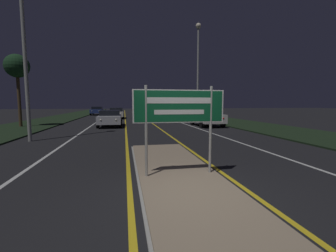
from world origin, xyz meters
The scene contains 21 objects.
ground_plane centered at (0.00, 0.00, 0.00)m, with size 160.00×160.00×0.00m, color black.
median_island centered at (0.00, 1.17, 0.04)m, with size 2.18×8.55×0.10m.
verge_left centered at (-9.50, 20.00, 0.04)m, with size 5.00×100.00×0.08m.
verge_right centered at (9.50, 20.00, 0.04)m, with size 5.00×100.00×0.08m.
centre_line_yellow_left centered at (-1.28, 25.00, 0.00)m, with size 0.12×70.00×0.01m.
centre_line_yellow_right centered at (1.28, 25.00, 0.00)m, with size 0.12×70.00×0.01m.
lane_line_white_left centered at (-4.20, 25.00, 0.00)m, with size 0.12×70.00×0.01m.
lane_line_white_right centered at (4.20, 25.00, 0.00)m, with size 0.12×70.00×0.01m.
edge_line_white_left centered at (-7.20, 25.00, 0.00)m, with size 0.10×70.00×0.01m.
edge_line_white_right centered at (7.20, 25.00, 0.00)m, with size 0.10×70.00×0.01m.
highway_sign centered at (0.00, 1.16, 1.75)m, with size 2.34×0.07×2.27m.
streetlight_right_near centered at (6.14, 18.14, 6.49)m, with size 0.55×0.55×9.99m.
car_receding_0 centered at (5.53, 13.71, 0.79)m, with size 2.01×4.13×1.48m.
car_receding_1 centered at (5.79, 24.61, 0.81)m, with size 1.91×4.62×1.56m.
car_receding_2 centered at (5.67, 34.66, 0.72)m, with size 2.03×4.27×1.34m.
car_receding_3 centered at (5.64, 44.64, 0.71)m, with size 1.97×4.68×1.34m.
car_approaching_0 centered at (-2.55, 15.09, 0.72)m, with size 1.94×4.26×1.35m.
car_approaching_1 centered at (-2.36, 25.23, 0.72)m, with size 1.89×4.37×1.37m.
car_approaching_2 centered at (-5.86, 34.86, 0.75)m, with size 1.90×4.61×1.38m.
warning_sign centered at (9.19, 20.01, 1.42)m, with size 0.60×0.06×2.22m.
roadside_palm_left centered at (-9.57, 15.55, 4.75)m, with size 1.82×1.82×5.69m.
Camera 1 is at (-1.36, -4.34, 1.93)m, focal length 24.00 mm.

